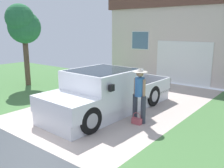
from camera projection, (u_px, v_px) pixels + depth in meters
pickup_truck at (104, 93)px, 8.64m from camera, size 2.20×5.47×1.58m
person_with_hat at (139, 92)px, 7.70m from camera, size 0.50×0.47×1.77m
handbag at (137, 120)px, 7.71m from camera, size 0.31×0.15×0.38m
house_with_garage at (205, 36)px, 14.89m from camera, size 10.61×5.59×4.98m
front_yard_tree at (23, 25)px, 12.25m from camera, size 1.67×1.84×4.15m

